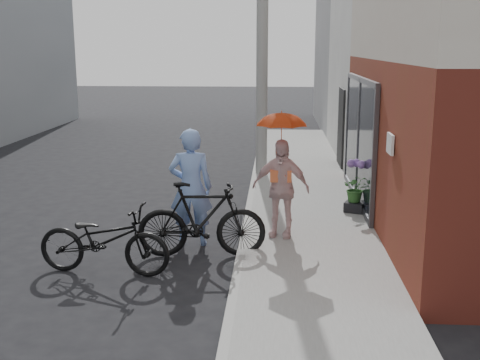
# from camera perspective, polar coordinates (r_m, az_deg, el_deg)

# --- Properties ---
(ground) EXTENTS (80.00, 80.00, 0.00)m
(ground) POSITION_cam_1_polar(r_m,az_deg,el_deg) (9.44, -5.72, -7.54)
(ground) COLOR black
(ground) RESTS_ON ground
(sidewalk) EXTENTS (2.20, 24.00, 0.12)m
(sidewalk) POSITION_cam_1_polar(r_m,az_deg,el_deg) (11.22, 6.59, -3.94)
(sidewalk) COLOR gray
(sidewalk) RESTS_ON ground
(curb) EXTENTS (0.12, 24.00, 0.12)m
(curb) POSITION_cam_1_polar(r_m,az_deg,el_deg) (11.22, 0.65, -3.86)
(curb) COLOR #9E9E99
(curb) RESTS_ON ground
(east_building_far) EXTENTS (8.00, 8.00, 7.00)m
(east_building_far) POSITION_cam_1_polar(r_m,az_deg,el_deg) (25.40, 16.97, 12.69)
(east_building_far) COLOR gray
(east_building_far) RESTS_ON ground
(utility_pole) EXTENTS (0.28, 0.28, 7.00)m
(utility_pole) POSITION_cam_1_polar(r_m,az_deg,el_deg) (14.75, 2.13, 13.63)
(utility_pole) COLOR #9E9E99
(utility_pole) RESTS_ON ground
(officer) EXTENTS (0.74, 0.52, 1.95)m
(officer) POSITION_cam_1_polar(r_m,az_deg,el_deg) (9.87, -4.69, -0.71)
(officer) COLOR #7D9FDF
(officer) RESTS_ON ground
(bike_left) EXTENTS (2.02, 0.89, 1.03)m
(bike_left) POSITION_cam_1_polar(r_m,az_deg,el_deg) (8.91, -12.79, -5.54)
(bike_left) COLOR black
(bike_left) RESTS_ON ground
(bike_right) EXTENTS (2.04, 0.73, 1.20)m
(bike_right) POSITION_cam_1_polar(r_m,az_deg,el_deg) (9.38, -3.65, -3.78)
(bike_right) COLOR black
(bike_right) RESTS_ON ground
(kimono_woman) EXTENTS (1.03, 0.61, 1.64)m
(kimono_woman) POSITION_cam_1_polar(r_m,az_deg,el_deg) (9.96, 3.87, -0.77)
(kimono_woman) COLOR beige
(kimono_woman) RESTS_ON sidewalk
(parasol) EXTENTS (0.81, 0.81, 0.71)m
(parasol) POSITION_cam_1_polar(r_m,az_deg,el_deg) (9.76, 3.97, 5.97)
(parasol) COLOR #D74919
(parasol) RESTS_ON kimono_woman
(planter) EXTENTS (0.47, 0.47, 0.19)m
(planter) POSITION_cam_1_polar(r_m,az_deg,el_deg) (11.79, 10.85, -2.49)
(planter) COLOR black
(planter) RESTS_ON sidewalk
(potted_plant) EXTENTS (0.48, 0.41, 0.53)m
(potted_plant) POSITION_cam_1_polar(r_m,az_deg,el_deg) (11.70, 10.92, -0.79)
(potted_plant) COLOR #2D5E25
(potted_plant) RESTS_ON planter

